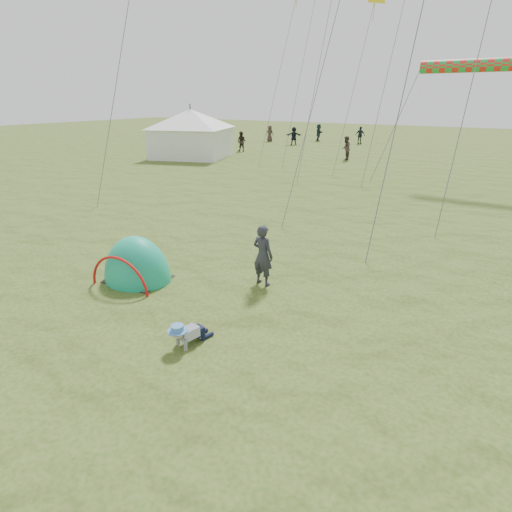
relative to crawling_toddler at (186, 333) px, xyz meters
The scene contains 14 objects.
ground 0.48m from the crawling_toddler, 87.44° to the right, with size 140.00×140.00×0.00m, color #2A4A13.
crawling_toddler is the anchor object (origin of this frame).
popup_tent 3.47m from the crawling_toddler, 152.74° to the left, with size 1.82×1.50×2.35m, color #19955C.
standing_adult 3.13m from the crawling_toddler, 93.07° to the left, with size 0.57×0.38×1.57m, color #292A32.
event_marquee 26.49m from the crawling_toddler, 130.20° to the left, with size 5.64×5.64×3.87m, color white, non-canonical shape.
crowd_person_1 29.61m from the crawling_toddler, 121.94° to the left, with size 0.83×0.64×1.70m, color black.
crowd_person_3 31.80m from the crawling_toddler, 133.64° to the left, with size 1.15×0.66×1.79m, color black.
crowd_person_4 38.49m from the crawling_toddler, 117.86° to the left, with size 0.81×0.53×1.66m, color #372823.
crowd_person_5 39.73m from the crawling_toddler, 110.20° to the left, with size 1.65×0.52×1.78m, color #1E2F39.
crowd_person_7 25.76m from the crawling_toddler, 103.72° to the left, with size 0.85×0.66×1.75m, color #41342F.
crowd_person_8 37.75m from the crawling_toddler, 103.59° to the left, with size 1.00×0.42×1.71m, color black.
crowd_person_11 35.51m from the crawling_toddler, 113.76° to the left, with size 1.60×0.51×1.72m, color black.
crowd_person_12 27.76m from the crawling_toddler, 136.05° to the left, with size 0.58×0.38×1.58m, color black.
rainbow_tube_kite 20.51m from the crawling_toddler, 82.02° to the left, with size 0.64×0.64×6.19m, color red.
Camera 1 is at (4.57, -4.42, 4.44)m, focal length 28.00 mm.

